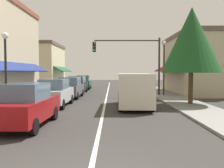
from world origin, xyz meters
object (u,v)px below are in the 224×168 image
at_px(parked_car_second_left, 54,93).
at_px(parked_car_third_left, 70,88).
at_px(parked_car_nearest_left, 26,105).
at_px(traffic_signal_mast_arm, 134,55).
at_px(van_in_lane, 134,89).
at_px(street_lamp_left_near, 5,58).
at_px(tree_right_near, 191,40).
at_px(parked_car_far_left, 77,85).
at_px(parked_car_distant_left, 83,82).
at_px(street_lamp_right_mid, 164,59).

bearing_deg(parked_car_second_left, parked_car_third_left, 89.32).
xyz_separation_m(parked_car_nearest_left, traffic_signal_mast_arm, (5.58, 12.07, 2.83)).
xyz_separation_m(van_in_lane, street_lamp_left_near, (-6.96, -2.38, 1.79)).
bearing_deg(parked_car_third_left, tree_right_near, -26.03).
relative_size(parked_car_second_left, parked_car_far_left, 1.00).
height_order(parked_car_third_left, parked_car_distant_left, same).
height_order(parked_car_second_left, tree_right_near, tree_right_near).
relative_size(parked_car_second_left, street_lamp_left_near, 0.96).
bearing_deg(parked_car_second_left, tree_right_near, 3.57).
relative_size(parked_car_nearest_left, parked_car_distant_left, 1.00).
relative_size(traffic_signal_mast_arm, tree_right_near, 0.96).
relative_size(traffic_signal_mast_arm, street_lamp_right_mid, 1.24).
bearing_deg(street_lamp_right_mid, tree_right_near, -84.95).
height_order(parked_car_distant_left, van_in_lane, van_in_lane).
bearing_deg(street_lamp_left_near, van_in_lane, 18.87).
distance_m(parked_car_third_left, parked_car_far_left, 4.64).
distance_m(parked_car_nearest_left, street_lamp_right_mid, 14.53).
bearing_deg(parked_car_nearest_left, parked_car_far_left, 91.89).
bearing_deg(parked_car_far_left, parked_car_nearest_left, -88.08).
height_order(parked_car_distant_left, street_lamp_right_mid, street_lamp_right_mid).
distance_m(parked_car_nearest_left, parked_car_distant_left, 20.30).
distance_m(parked_car_distant_left, street_lamp_left_near, 17.71).
xyz_separation_m(parked_car_far_left, street_lamp_right_mid, (8.32, -3.36, 2.46)).
bearing_deg(parked_car_third_left, street_lamp_left_near, -103.54).
height_order(parked_car_third_left, street_lamp_left_near, street_lamp_left_near).
height_order(parked_car_distant_left, tree_right_near, tree_right_near).
xyz_separation_m(parked_car_second_left, street_lamp_left_near, (-1.88, -2.74, 2.06)).
distance_m(parked_car_second_left, van_in_lane, 5.09).
height_order(parked_car_third_left, street_lamp_right_mid, street_lamp_right_mid).
distance_m(traffic_signal_mast_arm, street_lamp_left_near, 12.02).
distance_m(street_lamp_right_mid, tree_right_near, 5.88).
bearing_deg(tree_right_near, parked_car_third_left, 152.72).
xyz_separation_m(parked_car_third_left, street_lamp_left_near, (-2.02, -7.65, 2.06)).
bearing_deg(parked_car_far_left, street_lamp_left_near, -97.46).
xyz_separation_m(parked_car_nearest_left, parked_car_distant_left, (-0.10, 20.30, 0.00)).
bearing_deg(parked_car_far_left, parked_car_third_left, -87.36).
xyz_separation_m(parked_car_distant_left, tree_right_near, (8.80, -14.33, 3.41)).
bearing_deg(street_lamp_right_mid, parked_car_far_left, 157.99).
bearing_deg(street_lamp_right_mid, van_in_lane, -116.65).
bearing_deg(tree_right_near, parked_car_distant_left, 121.57).
height_order(parked_car_third_left, van_in_lane, van_in_lane).
xyz_separation_m(street_lamp_right_mid, tree_right_near, (0.51, -5.78, 0.95)).
bearing_deg(street_lamp_right_mid, parked_car_distant_left, 134.13).
bearing_deg(parked_car_distant_left, van_in_lane, -72.66).
bearing_deg(parked_car_distant_left, street_lamp_left_near, -97.36).
bearing_deg(street_lamp_left_near, parked_car_second_left, 55.44).
bearing_deg(traffic_signal_mast_arm, tree_right_near, -62.93).
height_order(parked_car_far_left, tree_right_near, tree_right_near).
relative_size(van_in_lane, traffic_signal_mast_arm, 0.85).
bearing_deg(parked_car_far_left, tree_right_near, -44.56).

